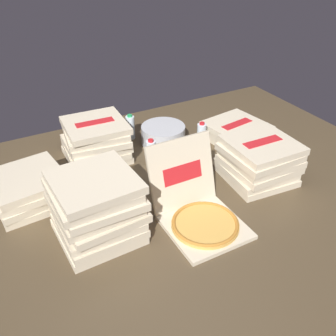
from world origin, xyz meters
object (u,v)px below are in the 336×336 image
Objects in this scene: water_bottle_0 at (201,135)px; water_bottle_2 at (151,153)px; open_pizza_box at (199,211)px; pizza_stack_right_mid at (259,160)px; pizza_stack_left_far at (96,140)px; pizza_stack_left_near at (97,208)px; water_bottle_1 at (130,127)px; pizza_stack_right_near at (29,189)px; pizza_stack_right_far at (236,132)px; ice_bucket at (163,135)px.

water_bottle_2 is (-0.44, -0.05, 0.00)m from water_bottle_0.
pizza_stack_right_mid is (0.57, 0.18, 0.05)m from open_pizza_box.
pizza_stack_right_mid is (0.82, -0.75, 0.00)m from pizza_stack_left_far.
pizza_stack_left_near is 2.27× the size of water_bottle_1.
water_bottle_2 is (0.81, 0.01, 0.00)m from pizza_stack_right_near.
water_bottle_1 is at bearing 86.56° from open_pizza_box.
water_bottle_1 is (-0.70, 0.40, 0.03)m from pizza_stack_right_far.
pizza_stack_right_far is 0.56m from ice_bucket.
water_bottle_2 is (0.55, 0.48, -0.08)m from pizza_stack_left_near.
pizza_stack_left_far is 1.05m from pizza_stack_right_far.
pizza_stack_left_near is 0.95× the size of pizza_stack_right_near.
pizza_stack_left_far is 2.36× the size of water_bottle_0.
water_bottle_0 is (0.98, 0.53, -0.08)m from pizza_stack_left_near.
open_pizza_box is at bearing -74.66° from pizza_stack_left_far.
pizza_stack_left_far is at bearing 174.77° from ice_bucket.
pizza_stack_left_far is at bearing 71.06° from pizza_stack_left_near.
pizza_stack_right_mid is 0.53m from water_bottle_0.
pizza_stack_left_far is 1.04× the size of pizza_stack_left_near.
pizza_stack_left_near is (-0.26, -0.76, 0.04)m from pizza_stack_left_far.
pizza_stack_left_far is at bearing 29.28° from pizza_stack_right_near.
open_pizza_box is at bearing -161.97° from pizza_stack_right_mid.
ice_bucket is at bearing 156.80° from pizza_stack_right_far.
ice_bucket is 0.29m from water_bottle_0.
pizza_stack_right_mid is at bearing 18.03° from open_pizza_box.
pizza_stack_left_far is 0.51m from ice_bucket.
pizza_stack_left_near is 1.05m from ice_bucket.
pizza_stack_left_far is 0.99× the size of pizza_stack_right_near.
water_bottle_1 is at bearing 27.08° from pizza_stack_right_near.
pizza_stack_right_far is 1.03× the size of pizza_stack_left_near.
ice_bucket is 1.67× the size of water_bottle_0.
water_bottle_2 reaches higher than pizza_stack_right_near.
pizza_stack_right_far is 2.34× the size of water_bottle_1.
water_bottle_1 is at bearing 135.21° from ice_bucket.
water_bottle_2 is (0.29, -0.28, -0.04)m from pizza_stack_left_far.
pizza_stack_right_near is (-0.52, -0.29, -0.04)m from pizza_stack_left_far.
open_pizza_box is 0.97m from pizza_stack_left_far.
water_bottle_1 reaches higher than ice_bucket.
pizza_stack_right_near is (-1.54, -0.03, 0.02)m from pizza_stack_right_far.
ice_bucket is at bearing -5.23° from pizza_stack_left_far.
pizza_stack_right_mid is 1.35× the size of ice_bucket.
ice_bucket is 0.32m from water_bottle_2.
pizza_stack_left_far is 1.01× the size of pizza_stack_right_far.
pizza_stack_right_mid is at bearing -41.43° from water_bottle_2.
water_bottle_2 is (-0.22, -0.23, 0.02)m from ice_bucket.
water_bottle_1 reaches higher than pizza_stack_right_near.
pizza_stack_right_mid reaches higher than water_bottle_2.
pizza_stack_right_mid is 2.26× the size of water_bottle_0.
pizza_stack_left_far is 2.36× the size of water_bottle_1.
pizza_stack_right_mid is at bearing -42.33° from pizza_stack_left_far.
pizza_stack_right_mid is 2.26× the size of water_bottle_2.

